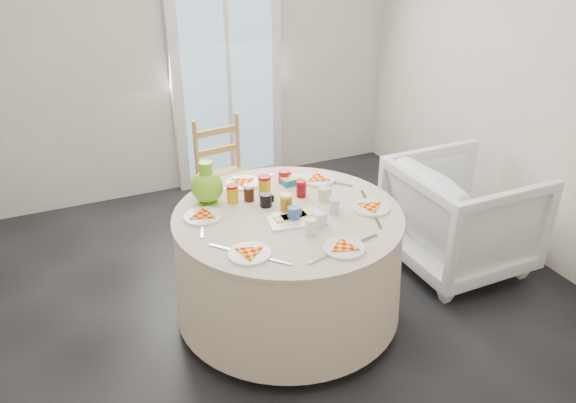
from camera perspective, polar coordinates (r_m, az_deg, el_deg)
name	(u,v)px	position (r m, az deg, el deg)	size (l,w,h in m)	color
floor	(272,307)	(3.70, -1.63, -10.63)	(4.00, 4.00, 0.00)	black
wall_back	(178,44)	(4.93, -11.14, 15.40)	(4.00, 0.02, 2.60)	#BCB5A3
wall_right	(544,76)	(4.23, 24.58, 11.54)	(0.02, 4.00, 2.60)	#BCB5A3
glass_door	(227,71)	(5.04, -6.23, 13.08)	(1.00, 0.08, 2.10)	silver
table	(288,263)	(3.43, 0.00, -6.32)	(1.37, 1.37, 0.70)	beige
wooden_chair	(228,177)	(4.33, -6.12, 2.48)	(0.41, 0.39, 0.92)	tan
armchair	(462,216)	(4.10, 17.22, -1.45)	(0.84, 0.79, 0.87)	white
place_settings	(288,206)	(3.23, 0.00, -0.47)	(1.20, 1.20, 0.02)	white
jar_cluster	(266,185)	(3.37, -2.29, 1.67)	(0.47, 0.23, 0.14)	#8D5D10
butter_tub	(291,175)	(3.58, 0.30, 2.70)	(0.13, 0.09, 0.05)	#11658C
green_pitcher	(207,180)	(3.35, -8.26, 2.22)	(0.19, 0.19, 0.25)	#70B91D
cheese_platter	(296,213)	(3.16, 0.79, -1.13)	(0.32, 0.20, 0.04)	silver
mugs_glasses	(302,196)	(3.26, 1.44, 0.58)	(0.54, 0.54, 0.10)	gray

